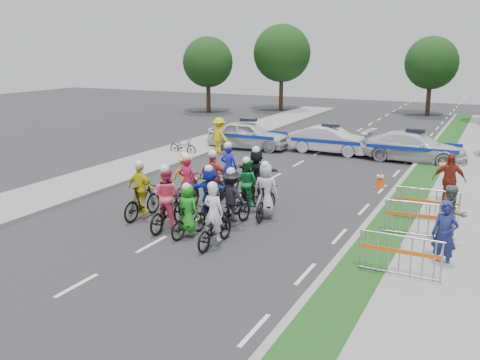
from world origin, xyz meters
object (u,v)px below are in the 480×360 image
at_px(rider_1, 188,215).
at_px(barrier_1, 419,221).
at_px(cone_1, 442,167).
at_px(rider_3, 142,196).
at_px(barrier_2, 427,206).
at_px(rider_10, 186,181).
at_px(police_car_1, 330,140).
at_px(rider_5, 210,197).
at_px(rider_8, 247,190).
at_px(rider_11, 257,177).
at_px(rider_7, 266,196).
at_px(spectator_0, 445,235).
at_px(police_car_2, 414,147).
at_px(cone_0, 380,179).
at_px(tree_4, 431,63).
at_px(tree_3, 282,53).
at_px(police_car_0, 248,135).
at_px(tree_0, 208,62).
at_px(barrier_0, 399,257).
at_px(rider_6, 188,192).
at_px(marshal_hiviz, 219,135).
at_px(rider_9, 214,185).
at_px(rider_4, 232,204).
at_px(rider_0, 214,225).
at_px(rider_12, 229,177).
at_px(parked_bike, 183,146).
at_px(spectator_2, 449,180).
at_px(rider_2, 167,205).

height_order(rider_1, barrier_1, rider_1).
bearing_deg(cone_1, barrier_1, -88.18).
xyz_separation_m(rider_3, barrier_2, (8.35, 3.58, -0.19)).
bearing_deg(rider_10, police_car_1, -107.70).
distance_m(rider_5, rider_8, 1.64).
xyz_separation_m(barrier_1, barrier_2, (0.00, 1.65, 0.00)).
bearing_deg(rider_11, rider_7, 123.42).
bearing_deg(spectator_0, police_car_2, 110.30).
xyz_separation_m(cone_0, tree_4, (-1.45, 24.74, 3.85)).
bearing_deg(rider_7, tree_3, -73.22).
height_order(police_car_0, cone_1, police_car_0).
bearing_deg(rider_11, tree_0, -55.29).
distance_m(barrier_0, tree_0, 34.45).
distance_m(barrier_1, tree_3, 32.59).
height_order(rider_11, barrier_1, rider_11).
xyz_separation_m(rider_10, cone_1, (7.94, 8.39, -0.36)).
relative_size(rider_3, rider_5, 1.05).
bearing_deg(rider_5, rider_6, -35.61).
bearing_deg(cone_1, marshal_hiviz, 179.78).
bearing_deg(rider_9, rider_3, 51.04).
height_order(tree_0, tree_3, tree_3).
bearing_deg(marshal_hiviz, rider_4, 139.20).
height_order(rider_8, rider_11, rider_11).
bearing_deg(police_car_0, police_car_2, -93.07).
xyz_separation_m(spectator_0, cone_1, (-1.15, 10.78, -0.53)).
relative_size(rider_7, police_car_0, 0.43).
bearing_deg(rider_5, rider_0, 114.38).
xyz_separation_m(rider_11, rider_12, (-1.24, 0.23, -0.16)).
relative_size(marshal_hiviz, tree_4, 0.29).
xyz_separation_m(rider_6, police_car_0, (-3.04, 11.17, 0.10)).
relative_size(rider_6, tree_3, 0.28).
distance_m(rider_0, rider_3, 3.49).
bearing_deg(cone_0, parked_bike, 167.84).
xyz_separation_m(rider_1, tree_0, (-14.60, 26.97, 3.53)).
height_order(rider_0, rider_3, rider_3).
relative_size(rider_9, barrier_2, 1.01).
xyz_separation_m(rider_7, spectator_0, (5.62, -1.70, 0.12)).
bearing_deg(rider_4, rider_12, -52.88).
distance_m(rider_6, rider_7, 2.75).
bearing_deg(cone_0, barrier_1, -67.71).
bearing_deg(police_car_1, police_car_0, 102.47).
relative_size(rider_1, spectator_2, 0.88).
height_order(rider_1, rider_10, rider_10).
height_order(rider_5, spectator_2, spectator_2).
height_order(rider_2, tree_4, tree_4).
bearing_deg(rider_11, tree_4, -93.16).
xyz_separation_m(rider_3, rider_8, (2.67, 2.34, -0.05)).
height_order(rider_0, rider_8, rider_8).
xyz_separation_m(rider_1, cone_0, (3.85, 8.23, -0.31)).
bearing_deg(tree_0, rider_9, -60.07).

